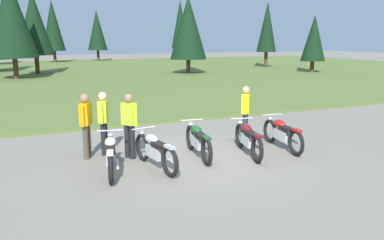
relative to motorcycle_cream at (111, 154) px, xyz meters
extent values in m
plane|color=gray|center=(2.33, 0.15, -0.44)|extent=(140.00, 140.00, 0.00)
cube|color=#5B7033|center=(2.33, 26.45, -0.39)|extent=(80.00, 44.00, 0.10)
cylinder|color=#47331E|center=(21.79, 26.19, 0.40)|extent=(0.36, 0.36, 1.68)
cone|color=black|center=(21.79, 26.19, 3.79)|extent=(2.03, 2.03, 5.09)
cylinder|color=#47331E|center=(-0.64, 27.25, 0.40)|extent=(0.36, 0.36, 1.68)
cone|color=black|center=(-0.64, 27.25, 3.87)|extent=(2.96, 2.96, 5.26)
cylinder|color=#47331E|center=(19.25, 44.20, 0.41)|extent=(0.36, 0.36, 1.69)
cone|color=black|center=(19.25, 44.20, 4.60)|extent=(2.55, 2.55, 6.70)
cylinder|color=#47331E|center=(22.08, 19.29, 0.11)|extent=(0.36, 0.36, 1.09)
cone|color=black|center=(22.08, 19.29, 2.66)|extent=(2.14, 2.14, 4.02)
cylinder|color=#47331E|center=(-2.25, 23.19, 0.39)|extent=(0.36, 0.36, 1.66)
cone|color=black|center=(-2.25, 23.19, 4.16)|extent=(3.45, 3.45, 5.88)
cylinder|color=#47331E|center=(2.04, 44.41, 0.33)|extent=(0.36, 0.36, 1.53)
cone|color=black|center=(2.04, 44.41, 4.24)|extent=(2.83, 2.83, 6.29)
cylinder|color=#47331E|center=(7.76, 45.81, 0.32)|extent=(0.36, 0.36, 1.51)
cone|color=black|center=(7.76, 45.81, 3.72)|extent=(2.61, 2.61, 5.29)
cylinder|color=#47331E|center=(11.35, 22.43, 0.22)|extent=(0.36, 0.36, 1.32)
cone|color=black|center=(11.35, 22.43, 3.50)|extent=(3.11, 3.11, 5.25)
torus|color=black|center=(0.14, 0.67, -0.09)|extent=(0.24, 0.71, 0.70)
torus|color=black|center=(-0.15, -0.70, -0.09)|extent=(0.24, 0.71, 0.70)
cube|color=silver|center=(0.00, -0.01, -0.04)|extent=(0.33, 0.67, 0.28)
ellipsoid|color=beige|center=(0.03, 0.16, 0.24)|extent=(0.35, 0.52, 0.22)
cube|color=black|center=(-0.05, -0.23, 0.18)|extent=(0.32, 0.52, 0.10)
cube|color=beige|center=(-0.15, -0.70, 0.25)|extent=(0.20, 0.34, 0.06)
cylinder|color=silver|center=(0.12, 0.57, 0.42)|extent=(0.61, 0.16, 0.03)
sphere|color=silver|center=(0.15, 0.69, 0.29)|extent=(0.14, 0.14, 0.14)
cylinder|color=silver|center=(0.07, -0.33, -0.14)|extent=(0.18, 0.55, 0.07)
torus|color=black|center=(0.92, 0.60, -0.09)|extent=(0.21, 0.71, 0.70)
torus|color=black|center=(1.14, -0.78, -0.09)|extent=(0.21, 0.71, 0.70)
cube|color=silver|center=(1.03, -0.09, -0.04)|extent=(0.30, 0.66, 0.28)
ellipsoid|color=#B7B7BC|center=(1.00, 0.09, 0.24)|extent=(0.33, 0.52, 0.22)
cube|color=black|center=(1.06, -0.31, 0.18)|extent=(0.29, 0.51, 0.10)
cube|color=#B7B7BC|center=(1.14, -0.78, 0.25)|extent=(0.19, 0.34, 0.06)
cylinder|color=silver|center=(0.93, 0.50, 0.42)|extent=(0.62, 0.13, 0.03)
sphere|color=silver|center=(0.91, 0.62, 0.29)|extent=(0.14, 0.14, 0.14)
cylinder|color=silver|center=(1.21, -0.37, -0.14)|extent=(0.16, 0.55, 0.07)
torus|color=black|center=(2.41, 1.03, -0.09)|extent=(0.19, 0.71, 0.70)
torus|color=black|center=(2.24, -0.36, -0.09)|extent=(0.19, 0.71, 0.70)
cube|color=silver|center=(2.33, 0.33, -0.04)|extent=(0.28, 0.66, 0.28)
ellipsoid|color=#144C23|center=(2.35, 0.51, 0.24)|extent=(0.32, 0.51, 0.22)
cube|color=black|center=(2.30, 0.11, 0.18)|extent=(0.28, 0.50, 0.10)
cube|color=#144C23|center=(2.24, -0.36, 0.25)|extent=(0.18, 0.33, 0.06)
cylinder|color=silver|center=(2.40, 0.93, 0.42)|extent=(0.62, 0.11, 0.03)
sphere|color=silver|center=(2.42, 1.05, 0.29)|extent=(0.14, 0.14, 0.14)
cylinder|color=silver|center=(2.43, 0.02, -0.14)|extent=(0.14, 0.55, 0.07)
torus|color=black|center=(3.77, 0.67, -0.09)|extent=(0.25, 0.70, 0.70)
torus|color=black|center=(3.46, -0.70, -0.09)|extent=(0.25, 0.70, 0.70)
cube|color=silver|center=(3.62, -0.01, -0.04)|extent=(0.34, 0.67, 0.28)
ellipsoid|color=maroon|center=(3.66, 0.16, 0.24)|extent=(0.36, 0.53, 0.22)
cube|color=black|center=(3.57, -0.23, 0.18)|extent=(0.32, 0.52, 0.10)
cube|color=maroon|center=(3.46, -0.70, 0.25)|extent=(0.21, 0.34, 0.06)
cylinder|color=silver|center=(3.75, 0.57, 0.42)|extent=(0.61, 0.17, 0.03)
sphere|color=silver|center=(3.78, 0.69, 0.29)|extent=(0.14, 0.14, 0.14)
cylinder|color=silver|center=(3.69, -0.34, -0.14)|extent=(0.19, 0.55, 0.07)
torus|color=black|center=(4.86, 0.79, -0.09)|extent=(0.17, 0.71, 0.70)
torus|color=black|center=(4.71, -0.60, -0.09)|extent=(0.17, 0.71, 0.70)
cube|color=silver|center=(4.79, 0.10, -0.04)|extent=(0.27, 0.66, 0.28)
ellipsoid|color=#AD1919|center=(4.80, 0.27, 0.24)|extent=(0.31, 0.50, 0.22)
cube|color=black|center=(4.76, -0.12, 0.18)|extent=(0.27, 0.50, 0.10)
cube|color=#AD1919|center=(4.71, -0.60, 0.25)|extent=(0.17, 0.33, 0.06)
cylinder|color=silver|center=(4.85, 0.69, 0.42)|extent=(0.62, 0.10, 0.03)
sphere|color=silver|center=(4.86, 0.81, 0.29)|extent=(0.14, 0.14, 0.14)
cylinder|color=silver|center=(4.89, -0.22, -0.14)|extent=(0.13, 0.55, 0.07)
cylinder|color=black|center=(0.11, 1.44, 0.00)|extent=(0.14, 0.14, 0.88)
cylinder|color=black|center=(0.18, 1.61, 0.00)|extent=(0.14, 0.14, 0.88)
cube|color=#C6E52D|center=(0.15, 1.53, 0.72)|extent=(0.34, 0.42, 0.56)
sphere|color=beige|center=(0.15, 1.53, 1.12)|extent=(0.22, 0.22, 0.22)
cylinder|color=#C6E52D|center=(0.06, 1.31, 0.70)|extent=(0.09, 0.09, 0.52)
cylinder|color=#C6E52D|center=(0.24, 1.74, 0.70)|extent=(0.09, 0.09, 0.52)
cylinder|color=#4C4233|center=(-0.37, 1.28, 0.00)|extent=(0.14, 0.14, 0.88)
cylinder|color=#4C4233|center=(-0.29, 1.44, 0.00)|extent=(0.14, 0.14, 0.88)
cube|color=orange|center=(-0.33, 1.36, 0.72)|extent=(0.36, 0.42, 0.56)
sphere|color=#9E7051|center=(-0.33, 1.36, 1.12)|extent=(0.22, 0.22, 0.22)
cylinder|color=orange|center=(-0.43, 1.16, 0.70)|extent=(0.09, 0.09, 0.52)
cylinder|color=orange|center=(-0.22, 1.57, 0.70)|extent=(0.09, 0.09, 0.52)
cylinder|color=black|center=(0.63, 1.01, 0.00)|extent=(0.14, 0.14, 0.88)
cylinder|color=black|center=(0.72, 0.86, 0.00)|extent=(0.14, 0.14, 0.88)
cube|color=#C6E52D|center=(0.68, 0.94, 0.72)|extent=(0.37, 0.42, 0.56)
sphere|color=#9E7051|center=(0.68, 0.94, 1.12)|extent=(0.22, 0.22, 0.22)
cylinder|color=#C6E52D|center=(0.56, 1.13, 0.70)|extent=(0.09, 0.09, 0.52)
cylinder|color=#C6E52D|center=(0.80, 0.74, 0.70)|extent=(0.09, 0.09, 0.52)
cylinder|color=#2D2D38|center=(4.28, 1.22, 0.00)|extent=(0.14, 0.14, 0.88)
cylinder|color=#2D2D38|center=(4.17, 1.07, 0.00)|extent=(0.14, 0.14, 0.88)
cube|color=#D8EA19|center=(4.22, 1.14, 0.72)|extent=(0.39, 0.42, 0.56)
sphere|color=tan|center=(4.22, 1.14, 1.12)|extent=(0.22, 0.22, 0.22)
cylinder|color=#D8EA19|center=(4.36, 1.33, 0.70)|extent=(0.09, 0.09, 0.52)
cylinder|color=#D8EA19|center=(4.08, 0.96, 0.70)|extent=(0.09, 0.09, 0.52)
camera|label=1|loc=(-1.64, -8.47, 2.57)|focal=36.14mm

